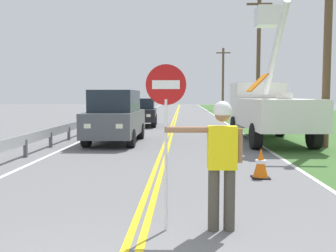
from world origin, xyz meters
name	(u,v)px	position (x,y,z in m)	size (l,w,h in m)	color
centerline_yellow_left	(171,127)	(-0.09, 20.00, 0.01)	(0.11, 110.00, 0.01)	yellow
centerline_yellow_right	(174,127)	(0.09, 20.00, 0.01)	(0.11, 110.00, 0.01)	yellow
edge_line_right	(233,127)	(3.60, 20.00, 0.01)	(0.12, 110.00, 0.01)	silver
edge_line_left	(112,127)	(-3.60, 20.00, 0.01)	(0.12, 110.00, 0.01)	silver
flagger_worker	(221,157)	(1.15, 2.43, 1.05)	(1.09, 0.25, 1.83)	#474238
stop_sign_paddle	(166,110)	(0.39, 2.41, 1.71)	(0.56, 0.04, 2.33)	silver
utility_bucket_truck	(267,107)	(4.14, 13.39, 1.42)	(2.67, 6.88, 5.57)	white
oncoming_suv_nearest	(116,116)	(-2.06, 12.49, 1.06)	(1.96, 4.63, 2.10)	#4C5156
oncoming_sedan_second	(141,112)	(-1.97, 21.08, 0.83)	(2.07, 4.18, 1.70)	black
utility_pole_near	(328,32)	(5.81, 11.39, 4.15)	(1.80, 0.28, 7.93)	brown
utility_pole_mid	(258,57)	(6.08, 25.67, 4.68)	(1.80, 0.28, 8.99)	brown
utility_pole_far	(223,78)	(5.76, 47.29, 4.11)	(1.80, 0.28, 7.86)	brown
traffic_cone_lead	(261,164)	(2.41, 5.95, 0.34)	(0.40, 0.40, 0.70)	orange
traffic_cone_mid	(228,149)	(1.96, 8.48, 0.34)	(0.40, 0.40, 0.70)	orange
guardrail_left_shoulder	(76,126)	(-4.20, 14.43, 0.52)	(0.10, 32.00, 0.71)	#9EA0A3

